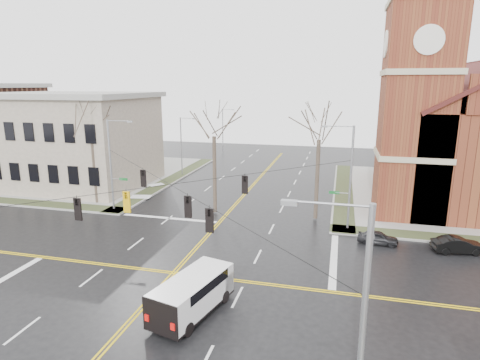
% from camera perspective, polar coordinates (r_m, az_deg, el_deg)
% --- Properties ---
extents(ground, '(120.00, 120.00, 0.00)m').
position_cam_1_polar(ground, '(28.28, -9.42, -12.90)').
color(ground, black).
rests_on(ground, ground).
extents(sidewalks, '(80.00, 80.00, 0.17)m').
position_cam_1_polar(sidewalks, '(28.25, -9.42, -12.76)').
color(sidewalks, gray).
rests_on(sidewalks, ground).
extents(road_markings, '(100.00, 100.00, 0.01)m').
position_cam_1_polar(road_markings, '(28.28, -9.42, -12.89)').
color(road_markings, gold).
rests_on(road_markings, ground).
extents(church, '(24.28, 27.48, 27.50)m').
position_cam_1_polar(church, '(50.13, 30.94, 6.96)').
color(church, maroon).
rests_on(church, ground).
extents(civic_building_a, '(18.00, 14.00, 11.00)m').
position_cam_1_polar(civic_building_a, '(54.44, -22.70, 5.07)').
color(civic_building_a, gray).
rests_on(civic_building_a, ground).
extents(signal_pole_ne, '(2.75, 0.22, 9.00)m').
position_cam_1_polar(signal_pole_ne, '(35.42, 15.20, 0.73)').
color(signal_pole_ne, gray).
rests_on(signal_pole_ne, ground).
extents(signal_pole_nw, '(2.75, 0.22, 9.00)m').
position_cam_1_polar(signal_pole_nw, '(41.60, -17.74, 2.41)').
color(signal_pole_nw, gray).
rests_on(signal_pole_nw, ground).
extents(signal_pole_se, '(2.75, 0.22, 9.00)m').
position_cam_1_polar(signal_pole_se, '(13.86, 16.24, -20.04)').
color(signal_pole_se, gray).
rests_on(signal_pole_se, ground).
extents(span_wires, '(23.02, 23.02, 0.03)m').
position_cam_1_polar(span_wires, '(26.15, -9.94, -0.63)').
color(span_wires, black).
rests_on(span_wires, ground).
extents(traffic_signals, '(8.21, 8.26, 1.30)m').
position_cam_1_polar(traffic_signals, '(25.75, -10.47, -2.59)').
color(traffic_signals, black).
rests_on(traffic_signals, ground).
extents(streetlight_north_a, '(2.30, 0.20, 8.00)m').
position_cam_1_polar(streetlight_north_a, '(55.89, -8.22, 5.10)').
color(streetlight_north_a, gray).
rests_on(streetlight_north_a, ground).
extents(streetlight_north_b, '(2.30, 0.20, 8.00)m').
position_cam_1_polar(streetlight_north_b, '(74.62, -2.36, 7.31)').
color(streetlight_north_b, gray).
rests_on(streetlight_north_b, ground).
extents(cargo_van, '(3.48, 5.96, 2.13)m').
position_cam_1_polar(cargo_van, '(23.30, -6.45, -15.40)').
color(cargo_van, white).
rests_on(cargo_van, ground).
extents(parked_car_a, '(3.23, 1.55, 1.06)m').
position_cam_1_polar(parked_car_a, '(34.19, 19.01, -7.75)').
color(parked_car_a, black).
rests_on(parked_car_a, ground).
extents(parked_car_b, '(3.93, 1.96, 1.24)m').
position_cam_1_polar(parked_car_b, '(34.88, 28.60, -8.13)').
color(parked_car_b, black).
rests_on(parked_car_b, ground).
extents(tree_nw_far, '(4.00, 4.00, 11.41)m').
position_cam_1_polar(tree_nw_far, '(44.16, -20.45, 7.15)').
color(tree_nw_far, '#382C24').
rests_on(tree_nw_far, ground).
extents(tree_nw_near, '(4.00, 4.00, 11.23)m').
position_cam_1_polar(tree_nw_near, '(38.32, -3.72, 6.93)').
color(tree_nw_near, '#382C24').
rests_on(tree_nw_near, ground).
extents(tree_ne, '(4.00, 4.00, 11.15)m').
position_cam_1_polar(tree_ne, '(36.94, 11.19, 6.38)').
color(tree_ne, '#382C24').
rests_on(tree_ne, ground).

